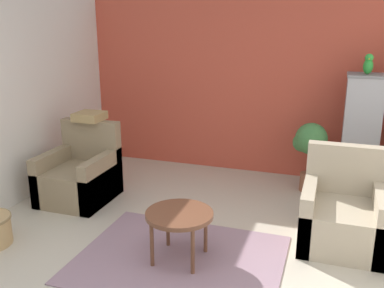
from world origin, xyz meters
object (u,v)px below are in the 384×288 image
object	(u,v)px
coffee_table	(179,218)
birdcage	(360,137)
potted_plant	(310,145)
armchair_left	(80,176)
armchair_right	(342,215)
parrot	(368,65)

from	to	relation	value
coffee_table	birdcage	world-z (taller)	birdcage
potted_plant	birdcage	bearing A→B (deg)	6.70
coffee_table	potted_plant	distance (m)	2.29
armchair_left	armchair_right	distance (m)	3.00
coffee_table	parrot	distance (m)	2.88
armchair_right	potted_plant	distance (m)	1.36
armchair_left	birdcage	world-z (taller)	birdcage
coffee_table	parrot	size ratio (longest dim) A/B	2.53
armchair_left	potted_plant	world-z (taller)	armchair_left
parrot	potted_plant	size ratio (longest dim) A/B	0.27
coffee_table	armchair_left	bearing A→B (deg)	150.51
armchair_left	armchair_right	world-z (taller)	same
coffee_table	parrot	xyz separation A→B (m)	(1.54, 2.13, 1.19)
coffee_table	armchair_left	xyz separation A→B (m)	(-1.62, 0.91, -0.13)
coffee_table	potted_plant	world-z (taller)	potted_plant
armchair_left	parrot	world-z (taller)	parrot
armchair_left	potted_plant	xyz separation A→B (m)	(2.59, 1.14, 0.33)
armchair_left	armchair_right	xyz separation A→B (m)	(3.00, -0.11, 0.00)
potted_plant	parrot	bearing A→B (deg)	6.90
birdcage	parrot	size ratio (longest dim) A/B	6.25
birdcage	potted_plant	bearing A→B (deg)	-173.30
birdcage	parrot	world-z (taller)	parrot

